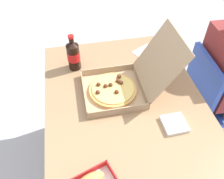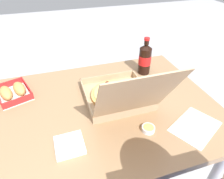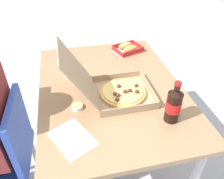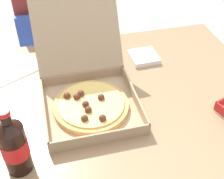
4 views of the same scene
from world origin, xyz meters
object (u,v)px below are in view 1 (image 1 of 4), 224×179
(napkin_pile, at_px, (174,124))
(chair, at_px, (212,98))
(paper_menu, at_px, (151,55))
(cola_bottle, at_px, (73,55))
(pizza_box_open, at_px, (121,84))
(dipping_sauce_cup, at_px, (155,77))

(napkin_pile, bearing_deg, chair, 125.50)
(chair, relative_size, paper_menu, 3.95)
(paper_menu, bearing_deg, cola_bottle, -115.15)
(pizza_box_open, height_order, napkin_pile, pizza_box_open)
(paper_menu, height_order, napkin_pile, napkin_pile)
(chair, bearing_deg, cola_bottle, -102.04)
(chair, distance_m, paper_menu, 0.52)
(cola_bottle, height_order, paper_menu, cola_bottle)
(chair, xyz_separation_m, dipping_sauce_cup, (-0.00, -0.44, 0.28))
(paper_menu, distance_m, dipping_sauce_cup, 0.21)
(paper_menu, xyz_separation_m, dipping_sauce_cup, (0.20, -0.04, 0.01))
(chair, height_order, napkin_pile, chair)
(pizza_box_open, bearing_deg, dipping_sauce_cup, 104.79)
(cola_bottle, relative_size, dipping_sauce_cup, 4.00)
(pizza_box_open, bearing_deg, paper_menu, 135.39)
(pizza_box_open, xyz_separation_m, cola_bottle, (-0.24, -0.23, 0.05))
(chair, relative_size, dipping_sauce_cup, 14.82)
(paper_menu, bearing_deg, napkin_pile, -33.77)
(cola_bottle, distance_m, paper_menu, 0.49)
(dipping_sauce_cup, bearing_deg, napkin_pile, -2.72)
(paper_menu, bearing_deg, pizza_box_open, -72.13)
(chair, xyz_separation_m, napkin_pile, (0.32, -0.45, 0.28))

